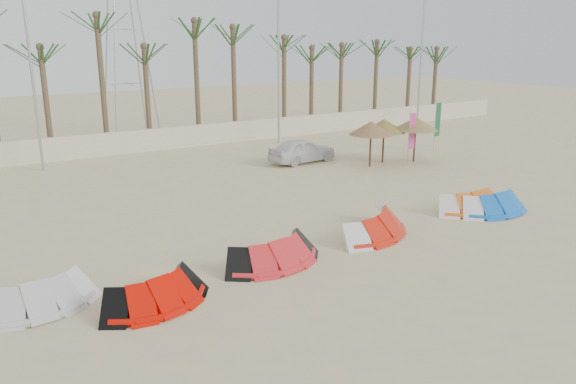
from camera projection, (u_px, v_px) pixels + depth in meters
ground at (404, 288)px, 15.27m from camera, size 120.00×120.00×0.00m
boundary_wall at (145, 141)px, 33.10m from camera, size 60.00×0.30×1.30m
palm_line at (141, 39)px, 33.10m from camera, size 52.00×4.00×7.70m
lamp_b at (30, 54)px, 27.05m from camera, size 1.25×0.14×11.00m
lamp_c at (279, 50)px, 34.16m from camera, size 1.25×0.14×11.00m
lamp_d at (422, 48)px, 40.25m from camera, size 1.25×0.14×11.00m
pylon at (132, 135)px, 38.69m from camera, size 3.00×3.00×14.00m
kite_grey at (33, 292)px, 14.13m from camera, size 3.17×1.78×0.90m
kite_red_left at (153, 288)px, 14.35m from camera, size 3.23×2.09×0.90m
kite_red_mid at (269, 249)px, 16.95m from camera, size 3.44×1.92×0.90m
kite_red_right at (368, 221)px, 19.52m from camera, size 4.10×2.91×0.90m
kite_orange at (467, 198)px, 22.20m from camera, size 3.41×1.60×0.90m
kite_blue at (489, 200)px, 21.95m from camera, size 3.33×1.59×0.90m
parasol_left at (371, 128)px, 28.88m from camera, size 2.29×2.29×2.39m
parasol_mid at (384, 126)px, 29.86m from camera, size 2.29×2.29×2.35m
parasol_right at (416, 123)px, 30.02m from camera, size 2.39×2.39×2.44m
flag_pink at (411, 133)px, 29.46m from camera, size 0.45×0.04×2.88m
flag_green at (437, 121)px, 32.86m from camera, size 0.45×0.04×3.03m
car at (302, 150)px, 30.26m from camera, size 3.98×1.91×1.31m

